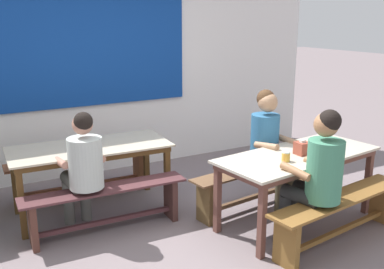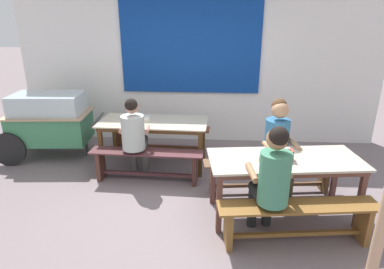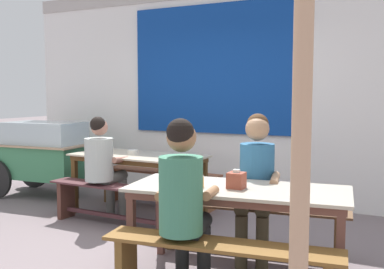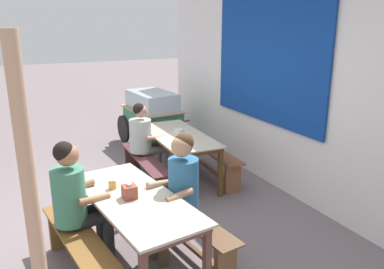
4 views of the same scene
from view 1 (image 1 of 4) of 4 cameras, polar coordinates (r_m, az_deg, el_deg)
The scene contains 14 objects.
ground_plane at distance 4.41m, azimuth 0.10°, elevation -13.51°, with size 40.00×40.00×0.00m, color slate.
backdrop_wall at distance 6.10m, azimuth -11.22°, elevation 10.16°, with size 6.65×0.23×3.08m.
dining_table_far at distance 4.89m, azimuth -13.05°, elevation -2.29°, with size 1.72×0.82×0.76m.
dining_table_near at distance 4.64m, azimuth 13.57°, elevation -3.27°, with size 1.85×0.95×0.76m.
bench_far_back at distance 5.50m, azimuth -14.22°, elevation -4.40°, with size 1.72×0.35×0.47m.
bench_far_front at distance 4.52m, azimuth -11.05°, elevation -8.72°, with size 1.66×0.35×0.47m.
bench_near_back at distance 5.11m, azimuth 8.69°, elevation -5.82°, with size 1.82×0.49×0.47m.
bench_near_front at distance 4.46m, azimuth 18.61°, elevation -9.45°, with size 1.73×0.51×0.47m.
person_right_near_table at distance 4.96m, azimuth 9.93°, elevation -0.83°, with size 0.48×0.55×1.34m.
person_left_back_turned at distance 4.40m, azimuth -13.89°, elevation -3.86°, with size 0.46×0.59×1.26m.
person_near_front at distance 4.11m, azimuth 15.99°, elevation -4.57°, with size 0.48×0.56×1.35m.
tissue_box at distance 4.57m, azimuth 14.07°, elevation -1.72°, with size 0.13×0.13×0.15m.
condiment_jar at distance 4.32m, azimuth 12.05°, elevation -2.80°, with size 0.08×0.08×0.10m.
soup_bowl at distance 4.89m, azimuth -14.86°, elevation -1.19°, with size 0.13×0.13×0.05m, color silver.
Camera 1 is at (-1.89, -3.38, 2.12)m, focal length 41.22 mm.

